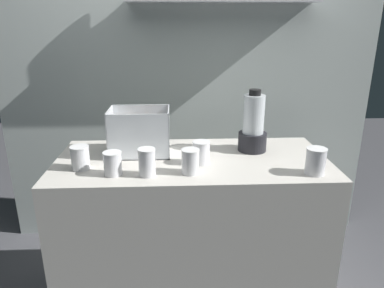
% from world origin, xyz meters
% --- Properties ---
extents(counter, '(1.40, 0.64, 0.90)m').
position_xyz_m(counter, '(0.00, 0.00, 0.45)').
color(counter, beige).
rests_on(counter, ground_plane).
extents(back_wall_unit, '(2.60, 0.24, 2.50)m').
position_xyz_m(back_wall_unit, '(0.00, 0.77, 1.27)').
color(back_wall_unit, silver).
rests_on(back_wall_unit, ground_plane).
extents(carrot_display_bin, '(0.31, 0.22, 0.24)m').
position_xyz_m(carrot_display_bin, '(-0.27, 0.09, 0.97)').
color(carrot_display_bin, white).
rests_on(carrot_display_bin, counter).
extents(blender_pitcher, '(0.15, 0.15, 0.34)m').
position_xyz_m(blender_pitcher, '(0.33, 0.11, 1.03)').
color(blender_pitcher, black).
rests_on(blender_pitcher, counter).
extents(juice_cup_beet_far_left, '(0.09, 0.09, 0.11)m').
position_xyz_m(juice_cup_beet_far_left, '(-0.54, -0.11, 0.95)').
color(juice_cup_beet_far_left, white).
rests_on(juice_cup_beet_far_left, counter).
extents(juice_cup_pomegranate_left, '(0.09, 0.09, 0.11)m').
position_xyz_m(juice_cup_pomegranate_left, '(-0.37, -0.18, 0.95)').
color(juice_cup_pomegranate_left, white).
rests_on(juice_cup_pomegranate_left, counter).
extents(juice_cup_beet_middle, '(0.08, 0.08, 0.13)m').
position_xyz_m(juice_cup_beet_middle, '(-0.22, -0.20, 0.96)').
color(juice_cup_beet_middle, white).
rests_on(juice_cup_beet_middle, counter).
extents(juice_cup_beet_right, '(0.08, 0.08, 0.12)m').
position_xyz_m(juice_cup_beet_right, '(-0.02, -0.18, 0.95)').
color(juice_cup_beet_right, white).
rests_on(juice_cup_beet_right, counter).
extents(juice_cup_beet_far_right, '(0.09, 0.09, 0.12)m').
position_xyz_m(juice_cup_beet_far_right, '(0.04, -0.07, 0.95)').
color(juice_cup_beet_far_right, white).
rests_on(juice_cup_beet_far_right, counter).
extents(juice_cup_orange_rightmost, '(0.09, 0.09, 0.13)m').
position_xyz_m(juice_cup_orange_rightmost, '(0.56, -0.22, 0.96)').
color(juice_cup_orange_rightmost, white).
rests_on(juice_cup_orange_rightmost, counter).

